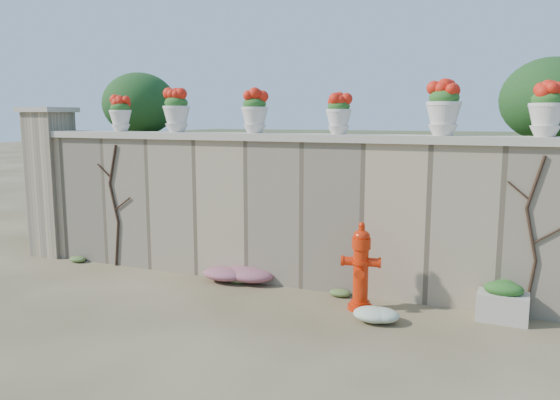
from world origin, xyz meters
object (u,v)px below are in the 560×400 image
at_px(planter_box, 503,303).
at_px(urn_pot_0, 120,114).
at_px(fire_hydrant, 361,266).
at_px(terracotta_pot, 549,127).

relative_size(planter_box, urn_pot_0, 1.08).
xyz_separation_m(fire_hydrant, planter_box, (1.60, 0.26, -0.33)).
bearing_deg(terracotta_pot, planter_box, -132.72).
bearing_deg(planter_box, urn_pot_0, 178.06).
height_order(planter_box, terracotta_pot, terracotta_pot).
height_order(fire_hydrant, terracotta_pot, terracotta_pot).
distance_m(fire_hydrant, planter_box, 1.66).
bearing_deg(terracotta_pot, fire_hydrant, -161.45).
distance_m(planter_box, terracotta_pot, 2.07).
height_order(fire_hydrant, planter_box, fire_hydrant).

